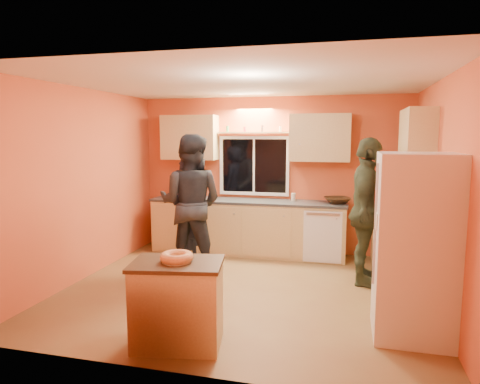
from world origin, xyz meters
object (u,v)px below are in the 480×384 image
(refrigerator, at_px, (415,247))
(person_right, at_px, (367,212))
(person_left, at_px, (187,210))
(person_center, at_px, (191,203))
(island, at_px, (178,303))

(refrigerator, relative_size, person_right, 0.93)
(person_left, xyz_separation_m, person_right, (2.52, -0.05, 0.10))
(person_center, bearing_deg, refrigerator, 152.04)
(refrigerator, height_order, person_left, refrigerator)
(person_left, height_order, person_center, person_center)
(person_center, relative_size, person_right, 1.02)
(person_right, bearing_deg, person_center, 95.21)
(person_left, distance_m, person_right, 2.52)
(person_left, distance_m, person_center, 0.15)
(person_center, bearing_deg, person_left, -37.96)
(refrigerator, relative_size, person_left, 1.03)
(island, distance_m, person_center, 2.35)
(island, bearing_deg, person_left, 98.52)
(person_left, bearing_deg, refrigerator, 60.36)
(island, height_order, person_left, person_left)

